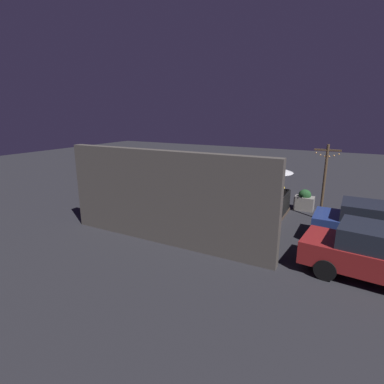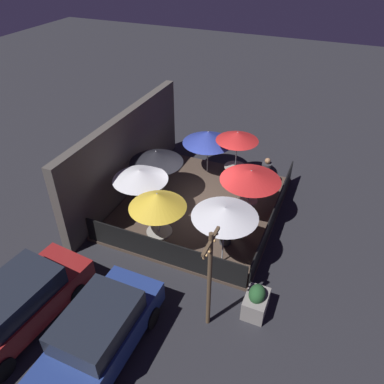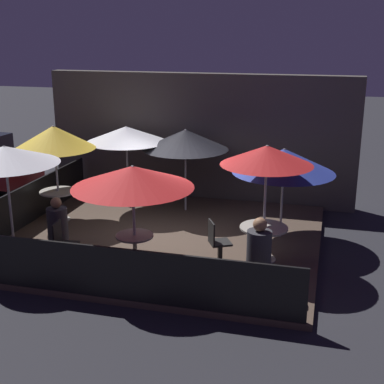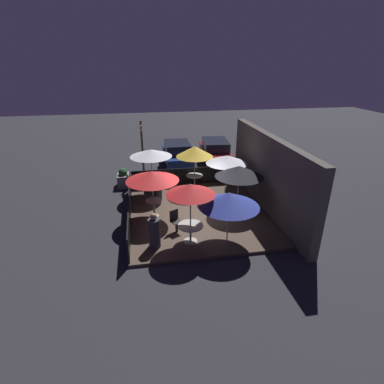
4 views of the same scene
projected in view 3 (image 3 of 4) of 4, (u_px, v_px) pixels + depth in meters
name	position (u px, v px, depth m)	size (l,w,h in m)	color
ground_plane	(163.00, 241.00, 12.14)	(60.00, 60.00, 0.00)	#26262B
patio_deck	(163.00, 238.00, 12.12)	(6.91, 6.12, 0.12)	#47382D
building_wall	(199.00, 138.00, 14.67)	(8.51, 0.36, 3.50)	#4C4742
fence_front	(109.00, 273.00, 9.18)	(6.71, 0.05, 0.95)	black
fence_side_left	(28.00, 204.00, 12.80)	(0.05, 5.92, 0.95)	black
patio_umbrella_0	(54.00, 137.00, 12.54)	(1.93, 1.93, 2.33)	#B2B2B7
patio_umbrella_1	(133.00, 177.00, 9.72)	(2.26, 2.26, 2.11)	#B2B2B7
patio_umbrella_2	(267.00, 155.00, 10.24)	(1.80, 1.80, 2.36)	#B2B2B7
patio_umbrella_3	(5.00, 155.00, 10.39)	(2.11, 2.11, 2.32)	#B2B2B7
patio_umbrella_4	(126.00, 134.00, 13.53)	(2.05, 2.05, 2.14)	#B2B2B7
patio_umbrella_5	(284.00, 161.00, 11.59)	(2.25, 2.25, 2.02)	#B2B2B7
patio_umbrella_6	(186.00, 140.00, 13.31)	(2.16, 2.16, 2.11)	#B2B2B7
dining_table_0	(59.00, 197.00, 12.97)	(0.89, 0.89, 0.74)	#9E998E
dining_table_1	(135.00, 244.00, 10.10)	(0.71, 0.71, 0.78)	#9E998E
dining_table_2	(264.00, 233.00, 10.70)	(0.96, 0.96, 0.71)	#9E998E
patio_chair_0	(64.00, 243.00, 10.30)	(0.45, 0.45, 0.96)	black
patio_chair_1	(217.00, 241.00, 10.51)	(0.54, 0.54, 0.91)	black
patron_0	(259.00, 259.00, 9.41)	(0.60, 0.60, 1.38)	#333338
patron_1	(58.00, 231.00, 10.81)	(0.50, 0.50, 1.29)	#333338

